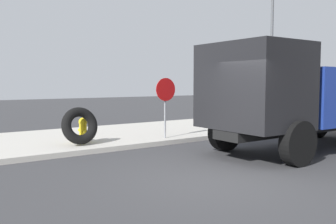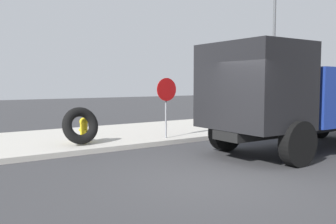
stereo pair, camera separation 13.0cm
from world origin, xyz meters
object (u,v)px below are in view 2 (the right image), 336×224
dump_truck_blue (308,96)px  street_light_pole (273,62)px  loose_tire (80,126)px  stop_sign (166,97)px  fire_hydrant (84,129)px

dump_truck_blue → street_light_pole: bearing=50.3°
street_light_pole → dump_truck_blue: bearing=-129.7°
loose_tire → street_light_pole: size_ratio=0.20×
stop_sign → loose_tire: bearing=172.8°
loose_tire → dump_truck_blue: bearing=-34.6°
street_light_pole → fire_hydrant: bearing=178.5°
fire_hydrant → street_light_pole: (8.58, -0.23, 2.35)m
fire_hydrant → stop_sign: bearing=-16.3°
fire_hydrant → dump_truck_blue: bearing=-38.7°
loose_tire → stop_sign: size_ratio=0.56×
street_light_pole → loose_tire: bearing=-178.9°
fire_hydrant → loose_tire: (-0.27, -0.40, 0.17)m
fire_hydrant → stop_sign: size_ratio=0.39×
dump_truck_blue → street_light_pole: size_ratio=1.28×
dump_truck_blue → fire_hydrant: bearing=141.3°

